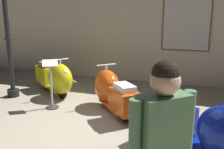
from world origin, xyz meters
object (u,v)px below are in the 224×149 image
at_px(scooter_1, 112,91).
at_px(scooter_0, 56,78).
at_px(lamppost, 7,28).
at_px(info_stanchion, 51,89).
at_px(scooter_2, 209,130).

bearing_deg(scooter_1, scooter_0, 28.09).
xyz_separation_m(lamppost, info_stanchion, (1.32, -0.37, -1.24)).
bearing_deg(lamppost, scooter_1, -2.66).
distance_m(scooter_1, info_stanchion, 1.31).
relative_size(scooter_2, info_stanchion, 1.61).
xyz_separation_m(scooter_1, info_stanchion, (-1.29, -0.25, 0.00)).
bearing_deg(lamppost, scooter_0, 24.36).
xyz_separation_m(scooter_0, lamppost, (-0.96, -0.44, 1.24)).
bearing_deg(scooter_2, scooter_1, 172.90).
relative_size(lamppost, info_stanchion, 2.61).
xyz_separation_m(scooter_2, info_stanchion, (-3.16, 1.10, -0.03)).
bearing_deg(lamppost, info_stanchion, -15.74).
xyz_separation_m(scooter_2, lamppost, (-4.49, 1.47, 1.21)).
bearing_deg(info_stanchion, scooter_1, 11.07).
xyz_separation_m(scooter_1, scooter_2, (1.88, -1.35, 0.03)).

